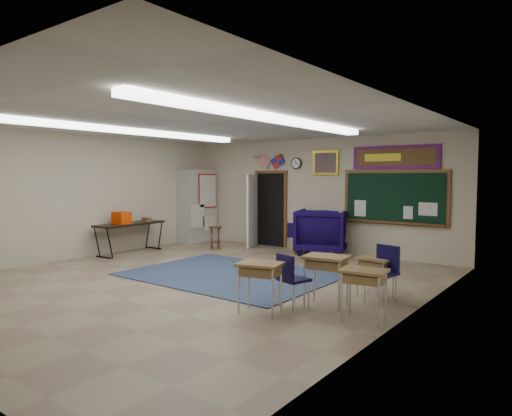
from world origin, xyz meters
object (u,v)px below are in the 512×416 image
Objects in this scene: student_desk_front_right at (375,275)px; student_desk_front_left at (326,278)px; wingback_armchair at (322,231)px; folding_table at (130,237)px; wooden_stool at (215,238)px.

student_desk_front_left is at bearing -106.20° from student_desk_front_right.
student_desk_front_right is at bearing 111.15° from wingback_armchair.
wingback_armchair is 4.81m from student_desk_front_left.
folding_table reaches higher than student_desk_front_right.
student_desk_front_right is at bearing 58.82° from student_desk_front_left.
student_desk_front_right is 1.07× the size of wooden_stool.
wooden_stool is at bearing 48.51° from folding_table.
wingback_armchair is 0.65× the size of folding_table.
folding_table is 3.14× the size of wooden_stool.
folding_table is at bearing 16.60° from wingback_armchair.
wooden_stool is at bearing 3.49° from wingback_armchair.
student_desk_front_left reaches higher than student_desk_front_right.
student_desk_front_left is at bearing -31.06° from wooden_stool.
wingback_armchair is at bearing 137.82° from student_desk_front_right.
student_desk_front_left is 1.27× the size of wooden_stool.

